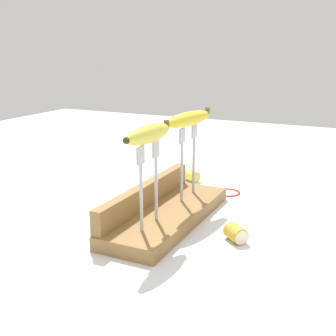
{
  "coord_description": "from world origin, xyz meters",
  "views": [
    {
      "loc": [
        -0.87,
        -0.42,
        0.4
      ],
      "look_at": [
        0.0,
        0.0,
        0.13
      ],
      "focal_mm": 46.98,
      "sensor_mm": 36.0,
      "label": 1
    }
  ],
  "objects": [
    {
      "name": "banana_raised_left",
      "position": [
        -0.1,
        -0.01,
        0.23
      ],
      "size": [
        0.16,
        0.05,
        0.04
      ],
      "color": "#DBD147",
      "rests_on": "fork_stand_left"
    },
    {
      "name": "banana_chunk_far",
      "position": [
        0.33,
        0.08,
        0.02
      ],
      "size": [
        0.05,
        0.06,
        0.03
      ],
      "color": "#DBD147",
      "rests_on": "ground"
    },
    {
      "name": "fork_stand_left",
      "position": [
        -0.1,
        -0.01,
        0.14
      ],
      "size": [
        0.09,
        0.01,
        0.18
      ],
      "color": "#B2B2B7",
      "rests_on": "wooden_board"
    },
    {
      "name": "fork_stand_right",
      "position": [
        0.1,
        -0.01,
        0.14
      ],
      "size": [
        0.1,
        0.01,
        0.18
      ],
      "color": "#B2B2B7",
      "rests_on": "wooden_board"
    },
    {
      "name": "ground_plane",
      "position": [
        0.0,
        0.0,
        0.0
      ],
      "size": [
        3.0,
        3.0,
        0.0
      ],
      "primitive_type": "plane",
      "color": "silver"
    },
    {
      "name": "wire_coil",
      "position": [
        0.27,
        -0.06,
        0.0
      ],
      "size": [
        0.07,
        0.07,
        0.01
      ],
      "primitive_type": "torus",
      "color": "red",
      "rests_on": "ground"
    },
    {
      "name": "wooden_board",
      "position": [
        0.0,
        0.0,
        0.02
      ],
      "size": [
        0.42,
        0.14,
        0.03
      ],
      "primitive_type": "cube",
      "color": "olive",
      "rests_on": "ground"
    },
    {
      "name": "banana_chunk_near",
      "position": [
        -0.03,
        -0.18,
        0.02
      ],
      "size": [
        0.06,
        0.06,
        0.04
      ],
      "color": "gold",
      "rests_on": "ground"
    },
    {
      "name": "banana_raised_right",
      "position": [
        0.1,
        -0.01,
        0.23
      ],
      "size": [
        0.2,
        0.07,
        0.04
      ],
      "color": "yellow",
      "rests_on": "fork_stand_right"
    },
    {
      "name": "board_backstop",
      "position": [
        0.0,
        0.06,
        0.06
      ],
      "size": [
        0.41,
        0.03,
        0.05
      ],
      "primitive_type": "cube",
      "color": "olive",
      "rests_on": "wooden_board"
    }
  ]
}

